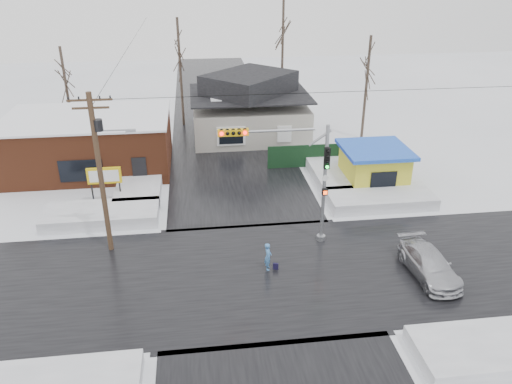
{
  "coord_description": "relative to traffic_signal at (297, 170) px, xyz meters",
  "views": [
    {
      "loc": [
        -2.92,
        -21.37,
        15.07
      ],
      "look_at": [
        0.27,
        3.69,
        3.0
      ],
      "focal_mm": 35.0,
      "sensor_mm": 36.0,
      "label": 1
    }
  ],
  "objects": [
    {
      "name": "tree_far_right",
      "position": [
        9.57,
        17.03,
        2.62
      ],
      "size": [
        3.0,
        3.0,
        9.0
      ],
      "color": "#332821",
      "rests_on": "ground"
    },
    {
      "name": "marquee_sign",
      "position": [
        -11.43,
        6.53,
        -2.62
      ],
      "size": [
        2.2,
        0.21,
        2.55
      ],
      "color": "black",
      "rests_on": "ground"
    },
    {
      "name": "snowbank_se",
      "position": [
        6.57,
        -9.97,
        -4.19
      ],
      "size": [
        7.0,
        3.0,
        0.7
      ],
      "primitive_type": "cube",
      "color": "white",
      "rests_on": "ground"
    },
    {
      "name": "utility_pole",
      "position": [
        -10.36,
        0.53,
        0.57
      ],
      "size": [
        3.15,
        0.44,
        9.0
      ],
      "color": "#382619",
      "rests_on": "ground"
    },
    {
      "name": "car",
      "position": [
        6.2,
        -4.14,
        -3.87
      ],
      "size": [
        2.1,
        4.68,
        1.33
      ],
      "primitive_type": "imported",
      "rotation": [
        0.0,
        0.0,
        0.05
      ],
      "color": "#B6B7BE",
      "rests_on": "ground"
    },
    {
      "name": "road_ew",
      "position": [
        -2.43,
        -2.97,
        -4.53
      ],
      "size": [
        120.0,
        10.0,
        0.02
      ],
      "primitive_type": "cube",
      "color": "black",
      "rests_on": "ground"
    },
    {
      "name": "house",
      "position": [
        -0.43,
        19.03,
        -1.92
      ],
      "size": [
        10.4,
        8.4,
        5.76
      ],
      "color": "#B0AA9F",
      "rests_on": "ground"
    },
    {
      "name": "fence",
      "position": [
        4.07,
        11.03,
        -3.64
      ],
      "size": [
        8.0,
        0.12,
        1.8
      ],
      "primitive_type": "cube",
      "color": "black",
      "rests_on": "ground"
    },
    {
      "name": "pedestrian",
      "position": [
        -1.94,
        -2.52,
        -3.77
      ],
      "size": [
        0.44,
        0.61,
        1.54
      ],
      "primitive_type": "imported",
      "rotation": [
        0.0,
        0.0,
        1.44
      ],
      "color": "#437CBD",
      "rests_on": "ground"
    },
    {
      "name": "tree_far_left",
      "position": [
        -6.43,
        23.03,
        3.41
      ],
      "size": [
        3.0,
        3.0,
        10.0
      ],
      "color": "#332821",
      "rests_on": "ground"
    },
    {
      "name": "shopping_bag",
      "position": [
        -1.54,
        -2.61,
        -4.36
      ],
      "size": [
        0.3,
        0.19,
        0.35
      ],
      "primitive_type": "cube",
      "rotation": [
        0.0,
        0.0,
        -0.26
      ],
      "color": "black",
      "rests_on": "ground"
    },
    {
      "name": "tree_far_mid",
      "position": [
        3.57,
        25.03,
        5.0
      ],
      "size": [
        3.0,
        3.0,
        12.0
      ],
      "color": "#332821",
      "rests_on": "ground"
    },
    {
      "name": "traffic_signal",
      "position": [
        0.0,
        0.0,
        0.0
      ],
      "size": [
        6.05,
        0.68,
        7.0
      ],
      "color": "gray",
      "rests_on": "ground"
    },
    {
      "name": "snowbank_ne",
      "position": [
        6.57,
        4.03,
        -4.14
      ],
      "size": [
        7.0,
        3.0,
        0.8
      ],
      "primitive_type": "cube",
      "color": "white",
      "rests_on": "ground"
    },
    {
      "name": "ground",
      "position": [
        -2.43,
        -2.97,
        -4.54
      ],
      "size": [
        120.0,
        120.0,
        0.0
      ],
      "primitive_type": "plane",
      "color": "white",
      "rests_on": "ground"
    },
    {
      "name": "kiosk",
      "position": [
        7.07,
        7.03,
        -3.08
      ],
      "size": [
        4.6,
        4.6,
        2.88
      ],
      "color": "gold",
      "rests_on": "ground"
    },
    {
      "name": "road_ns",
      "position": [
        -2.43,
        -2.97,
        -4.53
      ],
      "size": [
        10.0,
        120.0,
        0.02
      ],
      "primitive_type": "cube",
      "color": "black",
      "rests_on": "ground"
    },
    {
      "name": "snowbank_nw",
      "position": [
        -11.43,
        4.03,
        -4.14
      ],
      "size": [
        7.0,
        3.0,
        0.8
      ],
      "primitive_type": "cube",
      "color": "white",
      "rests_on": "ground"
    },
    {
      "name": "snowbank_nside_w",
      "position": [
        -9.43,
        9.03,
        -4.14
      ],
      "size": [
        3.0,
        8.0,
        0.8
      ],
      "primitive_type": "cube",
      "color": "white",
      "rests_on": "ground"
    },
    {
      "name": "brick_building",
      "position": [
        -13.43,
        13.03,
        -2.46
      ],
      "size": [
        12.2,
        8.2,
        4.12
      ],
      "color": "brown",
      "rests_on": "ground"
    },
    {
      "name": "tree_far_west",
      "position": [
        -16.43,
        21.03,
        1.82
      ],
      "size": [
        3.0,
        3.0,
        8.0
      ],
      "color": "#332821",
      "rests_on": "ground"
    },
    {
      "name": "snowbank_nside_e",
      "position": [
        4.57,
        9.03,
        -4.14
      ],
      "size": [
        3.0,
        8.0,
        0.8
      ],
      "primitive_type": "cube",
      "color": "white",
      "rests_on": "ground"
    }
  ]
}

